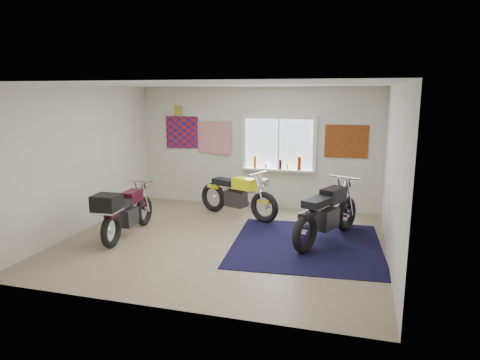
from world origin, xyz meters
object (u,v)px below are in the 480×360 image
(navy_rug, at_px, (306,245))
(yellow_triumph, at_px, (237,196))
(black_chrome_bike, at_px, (327,215))
(maroon_tourer, at_px, (124,212))

(navy_rug, bearing_deg, yellow_triumph, 140.68)
(black_chrome_bike, bearing_deg, maroon_tourer, 127.48)
(navy_rug, distance_m, yellow_triumph, 2.14)
(yellow_triumph, distance_m, maroon_tourer, 2.42)
(yellow_triumph, relative_size, maroon_tourer, 1.02)
(navy_rug, xyz_separation_m, maroon_tourer, (-3.18, -0.52, 0.48))
(yellow_triumph, xyz_separation_m, maroon_tourer, (-1.57, -1.84, 0.05))
(yellow_triumph, bearing_deg, maroon_tourer, -108.80)
(maroon_tourer, bearing_deg, navy_rug, -83.72)
(navy_rug, height_order, yellow_triumph, yellow_triumph)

